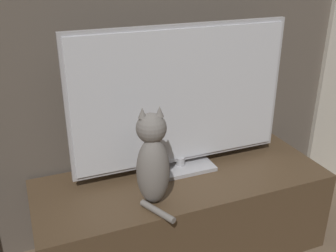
% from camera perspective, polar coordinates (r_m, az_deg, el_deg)
% --- Properties ---
extents(tv_stand, '(1.43, 0.53, 0.44)m').
position_cam_1_polar(tv_stand, '(2.06, 2.06, -12.71)').
color(tv_stand, brown).
rests_on(tv_stand, ground_plane).
extents(tv, '(1.08, 0.19, 0.72)m').
position_cam_1_polar(tv, '(1.87, 1.92, 3.71)').
color(tv, '#B7B7BC').
rests_on(tv, tv_stand).
extents(cat, '(0.16, 0.28, 0.44)m').
position_cam_1_polar(cat, '(1.67, -2.26, -5.05)').
color(cat, gray).
rests_on(cat, tv_stand).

